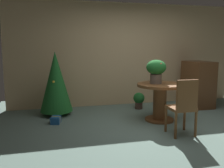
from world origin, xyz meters
name	(u,v)px	position (x,y,z in m)	size (l,w,h in m)	color
ground_plane	(163,130)	(0.00, 0.00, 0.00)	(6.60, 6.60, 0.00)	slate
back_wall_panel	(127,55)	(0.00, 2.20, 1.30)	(6.00, 0.10, 2.60)	tan
round_dining_table	(160,97)	(0.19, 0.57, 0.49)	(0.94, 0.94, 0.77)	brown
flower_vase	(156,69)	(0.12, 0.61, 1.06)	(0.40, 0.40, 0.48)	#665B51
wooden_chair_near	(183,105)	(0.19, -0.35, 0.54)	(0.41, 0.40, 0.98)	brown
holiday_tree	(56,82)	(-1.84, 1.52, 0.75)	(0.71, 0.71, 1.41)	brown
gift_box_blue	(56,120)	(-1.88, 0.89, 0.07)	(0.22, 0.27, 0.14)	#1E569E
wooden_cabinet	(198,84)	(1.65, 1.46, 0.57)	(0.55, 0.82, 1.14)	brown
potted_plant	(139,100)	(0.12, 1.58, 0.23)	(0.27, 0.27, 0.40)	#4C382D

